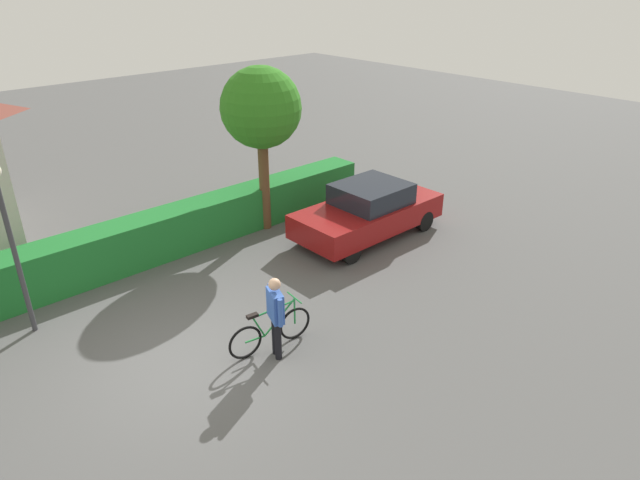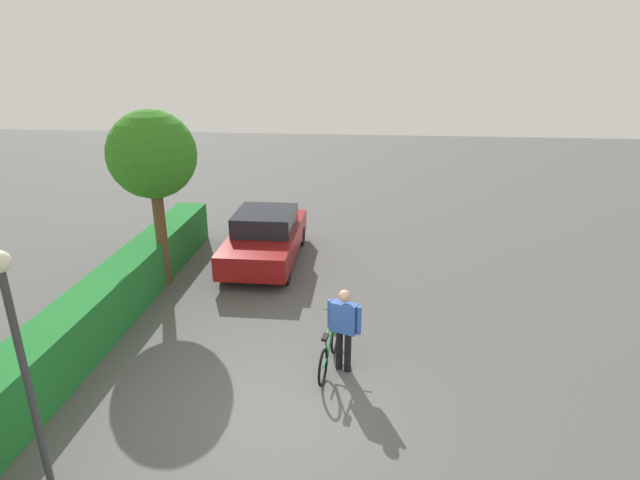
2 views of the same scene
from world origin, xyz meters
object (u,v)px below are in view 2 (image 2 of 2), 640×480
object	(u,v)px
person_rider	(344,324)
street_lamp	(17,339)
parked_car_near	(265,237)
bicycle	(329,349)
tree_kerbside	(152,156)

from	to	relation	value
person_rider	street_lamp	bearing A→B (deg)	128.18
person_rider	street_lamp	world-z (taller)	street_lamp
street_lamp	parked_car_near	bearing A→B (deg)	-10.01
bicycle	tree_kerbside	xyz separation A→B (m)	(3.34, 4.54, 2.96)
parked_car_near	bicycle	bearing A→B (deg)	-156.18
parked_car_near	bicycle	distance (m)	5.56
parked_car_near	street_lamp	xyz separation A→B (m)	(-8.28, 1.46, 1.61)
bicycle	street_lamp	bearing A→B (deg)	130.84
person_rider	tree_kerbside	bearing A→B (deg)	54.68
person_rider	street_lamp	distance (m)	5.24
parked_car_near	tree_kerbside	distance (m)	3.89
parked_car_near	bicycle	size ratio (longest dim) A/B	2.39
bicycle	street_lamp	size ratio (longest dim) A/B	0.50
bicycle	tree_kerbside	size ratio (longest dim) A/B	0.40
person_rider	street_lamp	size ratio (longest dim) A/B	0.48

